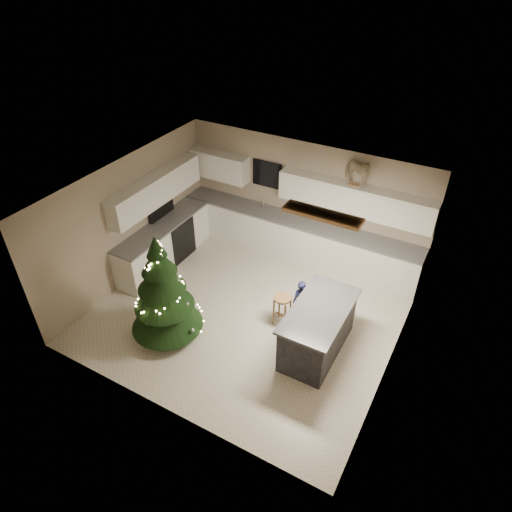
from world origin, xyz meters
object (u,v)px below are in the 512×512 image
at_px(bar_stool, 282,304).
at_px(christmas_tree, 163,296).
at_px(rocking_horse, 357,171).
at_px(island, 318,329).
at_px(toddler, 301,303).

relative_size(bar_stool, christmas_tree, 0.29).
relative_size(bar_stool, rocking_horse, 0.87).
xyz_separation_m(island, rocking_horse, (-0.42, 2.53, 1.82)).
xyz_separation_m(bar_stool, toddler, (0.30, 0.18, -0.00)).
relative_size(island, rocking_horse, 2.35).
xyz_separation_m(christmas_tree, rocking_horse, (2.13, 3.48, 1.42)).
height_order(christmas_tree, toddler, christmas_tree).
bearing_deg(toddler, christmas_tree, -168.75).
distance_m(island, rocking_horse, 3.15).
relative_size(island, toddler, 1.80).
height_order(christmas_tree, rocking_horse, rocking_horse).
height_order(island, rocking_horse, rocking_horse).
relative_size(bar_stool, toddler, 0.66).
height_order(toddler, rocking_horse, rocking_horse).
bearing_deg(island, christmas_tree, -159.60).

